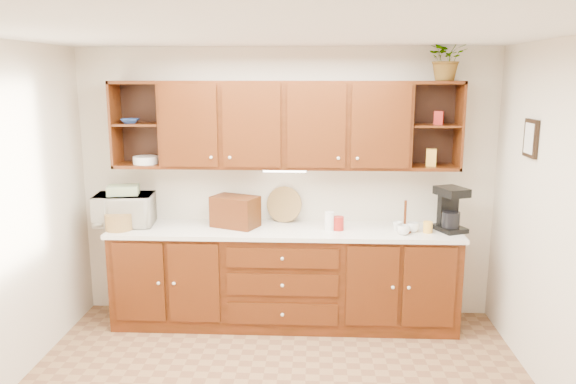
# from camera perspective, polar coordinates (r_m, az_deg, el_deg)

# --- Properties ---
(ceiling) EXTENTS (4.00, 4.00, 0.00)m
(ceiling) POSITION_cam_1_polar(r_m,az_deg,el_deg) (3.62, -1.73, 15.95)
(ceiling) COLOR white
(ceiling) RESTS_ON back_wall
(back_wall) EXTENTS (4.00, 0.00, 4.00)m
(back_wall) POSITION_cam_1_polar(r_m,az_deg,el_deg) (5.45, -0.22, 0.80)
(back_wall) COLOR beige
(back_wall) RESTS_ON floor
(base_cabinets) EXTENTS (3.20, 0.60, 0.90)m
(base_cabinets) POSITION_cam_1_polar(r_m,az_deg,el_deg) (5.40, -0.38, -8.71)
(base_cabinets) COLOR #321605
(base_cabinets) RESTS_ON floor
(countertop) EXTENTS (3.24, 0.64, 0.04)m
(countertop) POSITION_cam_1_polar(r_m,az_deg,el_deg) (5.24, -0.39, -3.93)
(countertop) COLOR white
(countertop) RESTS_ON base_cabinets
(upper_cabinets) EXTENTS (3.20, 0.33, 0.80)m
(upper_cabinets) POSITION_cam_1_polar(r_m,az_deg,el_deg) (5.21, -0.21, 6.87)
(upper_cabinets) COLOR #321605
(upper_cabinets) RESTS_ON back_wall
(undercabinet_light) EXTENTS (0.40, 0.05, 0.02)m
(undercabinet_light) POSITION_cam_1_polar(r_m,az_deg,el_deg) (5.21, -0.34, 2.19)
(undercabinet_light) COLOR white
(undercabinet_light) RESTS_ON upper_cabinets
(framed_picture) EXTENTS (0.03, 0.24, 0.30)m
(framed_picture) POSITION_cam_1_polar(r_m,az_deg,el_deg) (4.83, 23.45, 5.02)
(framed_picture) COLOR black
(framed_picture) RESTS_ON right_wall
(wicker_basket) EXTENTS (0.30, 0.30, 0.15)m
(wicker_basket) POSITION_cam_1_polar(r_m,az_deg,el_deg) (5.40, -16.81, -2.91)
(wicker_basket) COLOR olive
(wicker_basket) RESTS_ON countertop
(microwave) EXTENTS (0.57, 0.42, 0.30)m
(microwave) POSITION_cam_1_polar(r_m,az_deg,el_deg) (5.54, -16.27, -1.74)
(microwave) COLOR silver
(microwave) RESTS_ON countertop
(towel_stack) EXTENTS (0.32, 0.26, 0.08)m
(towel_stack) POSITION_cam_1_polar(r_m,az_deg,el_deg) (5.50, -16.39, 0.19)
(towel_stack) COLOR #DCD867
(towel_stack) RESTS_ON microwave
(wine_bottle) EXTENTS (0.09, 0.09, 0.27)m
(wine_bottle) POSITION_cam_1_polar(r_m,az_deg,el_deg) (5.33, -3.68, -1.95)
(wine_bottle) COLOR black
(wine_bottle) RESTS_ON countertop
(woven_tray) EXTENTS (0.36, 0.17, 0.34)m
(woven_tray) POSITION_cam_1_polar(r_m,az_deg,el_deg) (5.47, -0.40, -2.94)
(woven_tray) COLOR olive
(woven_tray) RESTS_ON countertop
(bread_box) EXTENTS (0.48, 0.40, 0.29)m
(bread_box) POSITION_cam_1_polar(r_m,az_deg,el_deg) (5.29, -5.38, -1.99)
(bread_box) COLOR #321605
(bread_box) RESTS_ON countertop
(mug_tree) EXTENTS (0.27, 0.27, 0.30)m
(mug_tree) POSITION_cam_1_polar(r_m,az_deg,el_deg) (5.20, 11.76, -3.55)
(mug_tree) COLOR #321605
(mug_tree) RESTS_ON countertop
(canister_red) EXTENTS (0.12, 0.12, 0.13)m
(canister_red) POSITION_cam_1_polar(r_m,az_deg,el_deg) (5.18, 5.15, -3.20)
(canister_red) COLOR #A01C17
(canister_red) RESTS_ON countertop
(canister_white) EXTENTS (0.11, 0.11, 0.17)m
(canister_white) POSITION_cam_1_polar(r_m,az_deg,el_deg) (5.16, 4.22, -2.98)
(canister_white) COLOR white
(canister_white) RESTS_ON countertop
(canister_yellow) EXTENTS (0.11, 0.11, 0.10)m
(canister_yellow) POSITION_cam_1_polar(r_m,az_deg,el_deg) (5.24, 14.02, -3.49)
(canister_yellow) COLOR gold
(canister_yellow) RESTS_ON countertop
(coffee_maker) EXTENTS (0.31, 0.35, 0.41)m
(coffee_maker) POSITION_cam_1_polar(r_m,az_deg,el_deg) (5.34, 16.14, -1.73)
(coffee_maker) COLOR black
(coffee_maker) RESTS_ON countertop
(bowl_stack) EXTENTS (0.20, 0.20, 0.04)m
(bowl_stack) POSITION_cam_1_polar(r_m,az_deg,el_deg) (5.46, -15.76, 6.95)
(bowl_stack) COLOR navy
(bowl_stack) RESTS_ON upper_cabinets
(plate_stack) EXTENTS (0.29, 0.29, 0.07)m
(plate_stack) POSITION_cam_1_polar(r_m,az_deg,el_deg) (5.46, -14.25, 3.17)
(plate_stack) COLOR white
(plate_stack) RESTS_ON upper_cabinets
(pantry_box_yellow) EXTENTS (0.10, 0.08, 0.16)m
(pantry_box_yellow) POSITION_cam_1_polar(r_m,az_deg,el_deg) (5.31, 14.33, 3.42)
(pantry_box_yellow) COLOR gold
(pantry_box_yellow) RESTS_ON upper_cabinets
(pantry_box_red) EXTENTS (0.10, 0.09, 0.12)m
(pantry_box_red) POSITION_cam_1_polar(r_m,az_deg,el_deg) (5.31, 15.07, 7.29)
(pantry_box_red) COLOR #A01C17
(pantry_box_red) RESTS_ON upper_cabinets
(potted_plant) EXTENTS (0.40, 0.36, 0.40)m
(potted_plant) POSITION_cam_1_polar(r_m,az_deg,el_deg) (5.28, 15.87, 12.98)
(potted_plant) COLOR #999999
(potted_plant) RESTS_ON upper_cabinets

